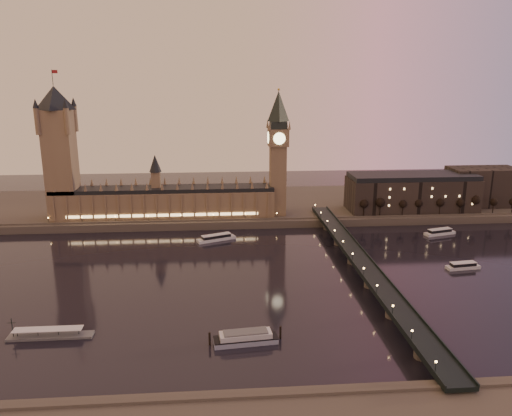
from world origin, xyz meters
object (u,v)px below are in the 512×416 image
(cruise_boat_b, at_px, (440,232))
(moored_barge, at_px, (246,338))
(pontoon_pier, at_px, (50,335))
(cruise_boat_a, at_px, (216,238))

(cruise_boat_b, xyz_separation_m, moored_barge, (-159.83, -150.83, 0.58))
(cruise_boat_b, relative_size, pontoon_pier, 0.66)
(cruise_boat_b, height_order, moored_barge, moored_barge)
(moored_barge, height_order, pontoon_pier, pontoon_pier)
(cruise_boat_a, height_order, cruise_boat_b, cruise_boat_a)
(moored_barge, bearing_deg, pontoon_pier, 166.67)
(cruise_boat_b, relative_size, moored_barge, 0.77)
(cruise_boat_b, xyz_separation_m, pontoon_pier, (-251.46, -138.61, -0.93))
(cruise_boat_a, height_order, moored_barge, moored_barge)
(cruise_boat_a, xyz_separation_m, cruise_boat_b, (173.13, 0.87, -0.01))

